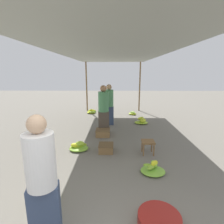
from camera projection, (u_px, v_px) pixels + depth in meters
The scene contains 16 objects.
canopy_post_back_left at pixel (87, 87), 9.98m from camera, with size 0.08×0.08×2.76m, color olive.
canopy_post_back_right at pixel (140, 87), 9.94m from camera, with size 0.08×0.08×2.76m, color olive.
canopy_tarp at pixel (112, 53), 5.59m from camera, with size 3.43×8.73×0.04m, color #9EA399.
vendor_foreground at pixel (42, 179), 2.16m from camera, with size 0.44×0.44×1.72m.
stool at pixel (148, 143), 4.75m from camera, with size 0.34×0.34×0.37m.
basin_black at pixel (159, 220), 2.55m from camera, with size 0.63×0.63×0.16m.
banana_pile_left_0 at pixel (44, 198), 3.02m from camera, with size 0.50×0.48×0.16m.
banana_pile_left_1 at pixel (79, 147), 5.06m from camera, with size 0.55×0.55×0.26m.
banana_pile_left_2 at pixel (92, 112), 9.56m from camera, with size 0.54×0.44×0.23m.
banana_pile_right_0 at pixel (153, 169), 3.90m from camera, with size 0.54×0.54×0.28m.
banana_pile_right_1 at pixel (142, 122), 7.62m from camera, with size 0.57×0.53×0.28m.
banana_pile_right_2 at pixel (133, 113), 9.26m from camera, with size 0.39×0.48×0.18m.
crate_near at pixel (106, 148), 4.90m from camera, with size 0.41×0.41×0.23m.
crate_mid at pixel (103, 132), 6.17m from camera, with size 0.50×0.50×0.23m.
shopper_walking_mid at pixel (109, 104), 7.32m from camera, with size 0.38×0.37×1.71m.
shopper_walking_far at pixel (104, 109), 6.29m from camera, with size 0.41×0.41×1.75m.
Camera 1 is at (0.07, -1.40, 2.19)m, focal length 28.00 mm.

